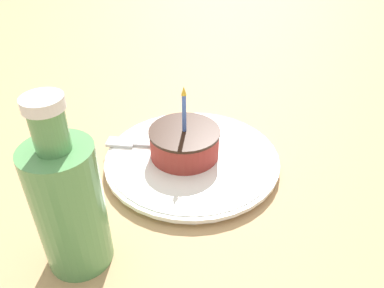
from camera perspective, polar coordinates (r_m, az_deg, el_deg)
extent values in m
cube|color=tan|center=(0.60, 0.92, -5.47)|extent=(2.40, 2.40, 0.04)
cylinder|color=white|center=(0.59, 0.00, -2.41)|extent=(0.26, 0.26, 0.02)
cylinder|color=white|center=(0.59, 0.00, -2.16)|extent=(0.27, 0.27, 0.01)
cylinder|color=#99332D|center=(0.58, -1.14, 0.03)|extent=(0.11, 0.11, 0.04)
cylinder|color=black|center=(0.57, -1.17, 1.89)|extent=(0.11, 0.11, 0.00)
cylinder|color=#4C72E0|center=(0.55, -1.21, 4.70)|extent=(0.01, 0.01, 0.06)
cone|color=yellow|center=(0.53, -1.26, 8.11)|extent=(0.01, 0.01, 0.01)
cube|color=silver|center=(0.61, -3.05, -0.32)|extent=(0.03, 0.13, 0.00)
cube|color=silver|center=(0.62, -10.80, 0.25)|extent=(0.03, 0.05, 0.00)
cylinder|color=#599959|center=(0.43, -18.08, -9.32)|extent=(0.08, 0.08, 0.16)
cylinder|color=#599959|center=(0.37, -20.88, 2.03)|extent=(0.03, 0.03, 0.04)
cylinder|color=white|center=(0.36, -21.82, 5.83)|extent=(0.04, 0.04, 0.01)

